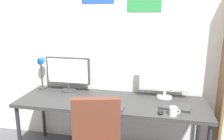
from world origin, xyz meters
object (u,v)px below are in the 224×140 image
monitor_right (165,78)px  coffee_mug (174,111)px  computer_mouse (161,112)px  laptop_closed (175,106)px  desk_lamp (40,66)px  desk (111,105)px  keyboard_main (107,108)px  monitor_left (68,73)px

monitor_right → coffee_mug: monitor_right is taller
computer_mouse → laptop_closed: (0.15, 0.19, -0.00)m
desk_lamp → laptop_closed: (1.69, -0.26, -0.30)m
desk → laptop_closed: (0.71, -0.05, 0.06)m
computer_mouse → coffee_mug: coffee_mug is taller
desk → desk_lamp: (-0.98, 0.21, 0.37)m
keyboard_main → laptop_closed: bearing=14.4°
monitor_left → desk_lamp: 0.39m
desk → monitor_left: bearing=160.5°
monitor_left → keyboard_main: bearing=-36.4°
desk_lamp → keyboard_main: 1.12m
monitor_left → monitor_right: size_ratio=0.95×
monitor_right → desk_lamp: desk_lamp is taller
monitor_right → keyboard_main: size_ratio=1.69×
monitor_left → laptop_closed: bearing=-11.3°
computer_mouse → laptop_closed: bearing=51.3°
monitor_left → monitor_right: 1.20m
monitor_left → keyboard_main: monitor_left is taller
monitor_right → monitor_left: bearing=-180.0°
monitor_left → computer_mouse: size_ratio=5.93×
monitor_right → desk: bearing=-160.5°
monitor_left → laptop_closed: (1.31, -0.26, -0.23)m
laptop_closed → coffee_mug: coffee_mug is taller
computer_mouse → coffee_mug: size_ratio=0.91×
monitor_right → desk_lamp: size_ratio=1.27×
desk → monitor_right: monitor_right is taller
computer_mouse → coffee_mug: bearing=-11.7°
keyboard_main → coffee_mug: (0.68, -0.03, 0.04)m
desk_lamp → monitor_right: bearing=-0.1°
desk → laptop_closed: laptop_closed is taller
keyboard_main → desk_lamp: bearing=155.6°
computer_mouse → coffee_mug: 0.13m
monitor_left → computer_mouse: (1.16, -0.45, -0.23)m
computer_mouse → monitor_right: bearing=84.5°
monitor_left → coffee_mug: bearing=-20.3°
desk → coffee_mug: (0.68, -0.26, 0.10)m
desk → monitor_left: size_ratio=3.79×
desk → coffee_mug: bearing=-21.0°
desk_lamp → computer_mouse: (1.54, -0.45, -0.30)m
desk → computer_mouse: computer_mouse is taller
keyboard_main → monitor_left: bearing=143.6°
laptop_closed → coffee_mug: 0.22m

